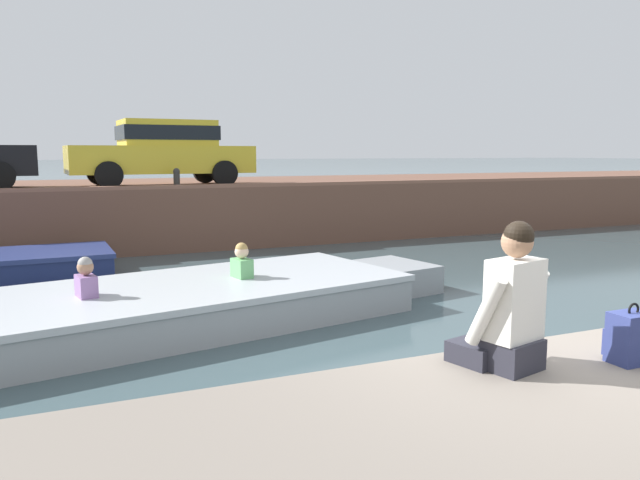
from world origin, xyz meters
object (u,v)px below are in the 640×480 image
(car_left_inner_yellow, at_px, (163,150))
(mooring_bollard_mid, at_px, (177,177))
(backpack_on_ledge, at_px, (630,338))
(motorboat_passing, at_px, (202,301))
(person_seated_left, at_px, (508,312))
(bottle_drink, at_px, (520,354))

(car_left_inner_yellow, relative_size, mooring_bollard_mid, 9.62)
(car_left_inner_yellow, bearing_deg, backpack_on_ledge, -85.68)
(motorboat_passing, bearing_deg, backpack_on_ledge, -71.77)
(car_left_inner_yellow, height_order, person_seated_left, car_left_inner_yellow)
(car_left_inner_yellow, relative_size, bottle_drink, 20.98)
(motorboat_passing, relative_size, car_left_inner_yellow, 1.71)
(mooring_bollard_mid, bearing_deg, bottle_drink, -89.35)
(mooring_bollard_mid, xyz_separation_m, backpack_on_ledge, (0.88, -11.11, -0.67))
(motorboat_passing, bearing_deg, car_left_inner_yellow, 83.93)
(motorboat_passing, xyz_separation_m, bottle_drink, (0.95, -4.98, 0.67))
(car_left_inner_yellow, bearing_deg, person_seated_left, -89.47)
(car_left_inner_yellow, relative_size, backpack_on_ledge, 10.49)
(motorboat_passing, relative_size, backpack_on_ledge, 17.96)
(mooring_bollard_mid, bearing_deg, backpack_on_ledge, -85.48)
(mooring_bollard_mid, distance_m, bottle_drink, 10.94)
(car_left_inner_yellow, xyz_separation_m, mooring_bollard_mid, (0.06, -1.29, -0.61))
(bottle_drink, height_order, backpack_on_ledge, backpack_on_ledge)
(motorboat_passing, bearing_deg, person_seated_left, -79.87)
(person_seated_left, relative_size, bottle_drink, 4.73)
(motorboat_passing, height_order, backpack_on_ledge, backpack_on_ledge)
(car_left_inner_yellow, bearing_deg, mooring_bollard_mid, -87.36)
(mooring_bollard_mid, bearing_deg, car_left_inner_yellow, 92.64)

